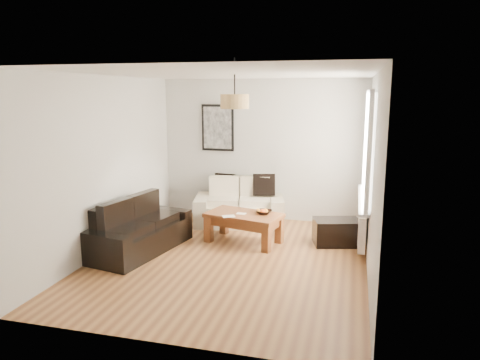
% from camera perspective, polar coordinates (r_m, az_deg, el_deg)
% --- Properties ---
extents(floor, '(4.50, 4.50, 0.00)m').
position_cam_1_polar(floor, '(6.50, -1.34, -10.13)').
color(floor, brown).
rests_on(floor, ground).
extents(ceiling, '(3.80, 4.50, 0.00)m').
position_cam_1_polar(ceiling, '(6.06, -1.46, 13.44)').
color(ceiling, white).
rests_on(ceiling, floor).
extents(wall_back, '(3.80, 0.04, 2.60)m').
position_cam_1_polar(wall_back, '(8.31, 2.85, 3.83)').
color(wall_back, silver).
rests_on(wall_back, floor).
extents(wall_front, '(3.80, 0.04, 2.60)m').
position_cam_1_polar(wall_front, '(4.08, -10.09, -4.06)').
color(wall_front, silver).
rests_on(wall_front, floor).
extents(wall_left, '(0.04, 4.50, 2.60)m').
position_cam_1_polar(wall_left, '(6.91, -16.75, 1.86)').
color(wall_left, silver).
rests_on(wall_left, floor).
extents(wall_right, '(0.04, 4.50, 2.60)m').
position_cam_1_polar(wall_right, '(5.92, 16.57, 0.39)').
color(wall_right, silver).
rests_on(wall_right, floor).
extents(window_bay, '(0.14, 1.90, 1.60)m').
position_cam_1_polar(window_bay, '(6.67, 16.15, 4.19)').
color(window_bay, white).
rests_on(window_bay, wall_right).
extents(radiator, '(0.10, 0.90, 0.52)m').
position_cam_1_polar(radiator, '(6.92, 15.27, -5.88)').
color(radiator, white).
rests_on(radiator, wall_right).
extents(poster, '(0.62, 0.04, 0.87)m').
position_cam_1_polar(poster, '(8.45, -2.85, 6.68)').
color(poster, black).
rests_on(poster, wall_back).
extents(pendant_shade, '(0.40, 0.40, 0.20)m').
position_cam_1_polar(pendant_shade, '(6.35, -0.69, 9.99)').
color(pendant_shade, tan).
rests_on(pendant_shade, ceiling).
extents(loveseat_cream, '(1.73, 1.19, 0.79)m').
position_cam_1_polar(loveseat_cream, '(8.10, -0.08, -2.89)').
color(loveseat_cream, beige).
rests_on(loveseat_cream, floor).
extents(sofa_leather, '(1.14, 1.84, 0.74)m').
position_cam_1_polar(sofa_leather, '(6.91, -12.82, -5.84)').
color(sofa_leather, black).
rests_on(sofa_leather, floor).
extents(coffee_table, '(1.28, 0.90, 0.48)m').
position_cam_1_polar(coffee_table, '(7.14, 0.49, -6.12)').
color(coffee_table, brown).
rests_on(coffee_table, floor).
extents(ottoman, '(0.79, 0.62, 0.40)m').
position_cam_1_polar(ottoman, '(7.22, 12.23, -6.51)').
color(ottoman, black).
rests_on(ottoman, floor).
extents(cushion_left, '(0.38, 0.15, 0.37)m').
position_cam_1_polar(cushion_left, '(8.30, -2.01, -0.45)').
color(cushion_left, black).
rests_on(cushion_left, loveseat_cream).
extents(cushion_right, '(0.42, 0.22, 0.40)m').
position_cam_1_polar(cushion_right, '(8.12, 3.08, -0.63)').
color(cushion_right, black).
rests_on(cushion_right, loveseat_cream).
extents(fruit_bowl, '(0.26, 0.26, 0.06)m').
position_cam_1_polar(fruit_bowl, '(7.04, 3.11, -4.11)').
color(fruit_bowl, black).
rests_on(fruit_bowl, coffee_table).
extents(orange_a, '(0.11, 0.11, 0.09)m').
position_cam_1_polar(orange_a, '(7.01, 2.87, -4.10)').
color(orange_a, '#E04912').
rests_on(orange_a, fruit_bowl).
extents(orange_b, '(0.08, 0.08, 0.08)m').
position_cam_1_polar(orange_b, '(7.07, 3.28, -3.97)').
color(orange_b, orange).
rests_on(orange_b, fruit_bowl).
extents(orange_c, '(0.07, 0.07, 0.07)m').
position_cam_1_polar(orange_c, '(7.09, 2.33, -3.92)').
color(orange_c, orange).
rests_on(orange_c, fruit_bowl).
extents(papers, '(0.23, 0.21, 0.01)m').
position_cam_1_polar(papers, '(6.90, -1.46, -4.64)').
color(papers, white).
rests_on(papers, coffee_table).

